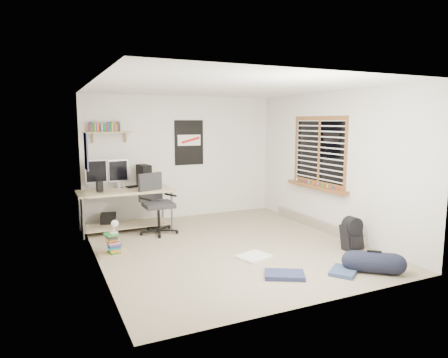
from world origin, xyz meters
name	(u,v)px	position (x,y,z in m)	size (l,w,h in m)	color
floor	(229,247)	(0.00, 0.00, -0.01)	(4.00, 4.50, 0.01)	gray
ceiling	(229,87)	(0.00, 0.00, 2.50)	(4.00, 4.50, 0.01)	white
back_wall	(182,157)	(0.00, 2.25, 1.25)	(4.00, 0.01, 2.50)	silver
left_wall	(95,176)	(-2.00, 0.00, 1.25)	(0.01, 4.50, 2.50)	silver
right_wall	(331,163)	(2.00, 0.00, 1.25)	(0.01, 4.50, 2.50)	silver
desk	(126,211)	(-1.30, 1.66, 0.36)	(1.68, 0.73, 0.76)	tan
monitor_left	(96,177)	(-1.75, 1.96, 0.98)	(0.39, 0.10, 0.43)	#B1B1B6
monitor_right	(118,176)	(-1.35, 1.97, 0.97)	(0.38, 0.09, 0.41)	#A3A2A7
pc_tower	(144,175)	(-0.87, 1.97, 0.96)	(0.18, 0.38, 0.40)	black
keyboard	(136,186)	(-1.04, 1.90, 0.77)	(0.39, 0.14, 0.02)	black
speaker_left	(100,186)	(-1.75, 1.57, 0.86)	(0.10, 0.10, 0.19)	black
speaker_right	(146,182)	(-0.90, 1.71, 0.86)	(0.10, 0.10, 0.20)	black
office_chair	(159,206)	(-0.80, 1.22, 0.49)	(0.70, 0.70, 1.08)	#262628
wall_shelf	(110,132)	(-1.45, 2.14, 1.78)	(0.80, 0.22, 0.24)	tan
poster_back_wall	(189,143)	(0.15, 2.23, 1.55)	(0.62, 0.03, 0.92)	black
poster_left_wall	(86,152)	(-1.99, 1.20, 1.50)	(0.02, 0.42, 0.60)	navy
window	(318,151)	(1.95, 0.30, 1.45)	(0.10, 1.50, 1.26)	brown
baseboard_heater	(316,224)	(1.96, 0.30, 0.09)	(0.08, 2.50, 0.18)	#B7B2A8
backpack	(352,237)	(1.68, -0.93, 0.20)	(0.30, 0.24, 0.41)	black
duffel_bag	(374,262)	(1.26, -1.82, 0.14)	(0.28, 0.28, 0.55)	black
tshirt	(254,257)	(0.10, -0.66, 0.02)	(0.45, 0.38, 0.04)	silver
jeans_a	(285,275)	(0.10, -1.45, 0.03)	(0.50, 0.32, 0.05)	#22294E
jeans_b	(344,271)	(0.88, -1.67, 0.03)	(0.41, 0.31, 0.05)	navy
book_stack	(113,244)	(-1.74, 0.41, 0.15)	(0.40, 0.32, 0.27)	olive
desk_lamp	(114,229)	(-1.72, 0.39, 0.38)	(0.12, 0.20, 0.20)	white
subwoofer	(108,221)	(-1.58, 1.90, 0.14)	(0.27, 0.27, 0.30)	black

